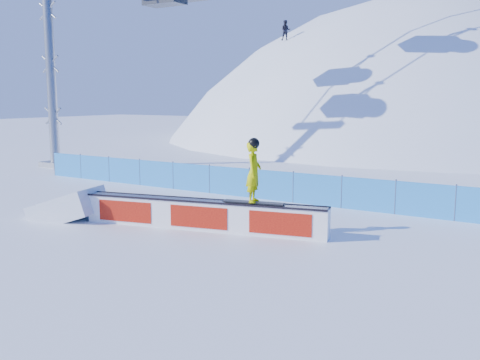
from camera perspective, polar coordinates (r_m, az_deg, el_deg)
The scene contains 7 objects.
ground at distance 19.04m, azimuth -8.59°, elevation -3.71°, with size 160.00×160.00×0.00m, color white.
snow_hill at distance 61.51m, azimuth 18.79°, elevation -12.71°, with size 64.00×64.00×64.00m.
safety_fence at distance 22.48m, azimuth -1.18°, elevation -0.13°, with size 22.05×0.05×1.30m.
rail_box at distance 16.74m, azimuth -4.11°, elevation -3.72°, with size 7.89×2.31×0.96m.
snow_ramp at distance 19.31m, azimuth -17.84°, elevation -3.87°, with size 2.30×1.53×0.86m, color white, non-canonical shape.
snowboarder at distance 15.90m, azimuth 1.47°, elevation 0.94°, with size 1.91×0.76×1.96m.
distant_skiers at distance 45.26m, azimuth 19.38°, elevation 16.90°, with size 22.55×7.53×7.05m.
Camera 1 is at (12.11, -14.11, 4.10)m, focal length 40.00 mm.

